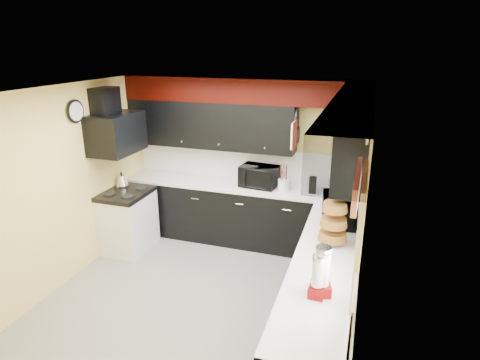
{
  "coord_description": "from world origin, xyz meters",
  "views": [
    {
      "loc": [
        1.77,
        -3.92,
        2.97
      ],
      "look_at": [
        0.29,
        0.64,
        1.32
      ],
      "focal_mm": 30.0,
      "sensor_mm": 36.0,
      "label": 1
    }
  ],
  "objects_px": {
    "microwave": "(339,210)",
    "kettle": "(122,181)",
    "utensil_crock": "(283,185)",
    "knife_block": "(313,185)",
    "toaster_oven": "(259,176)"
  },
  "relations": [
    {
      "from": "toaster_oven",
      "to": "knife_block",
      "type": "relative_size",
      "value": 2.34
    },
    {
      "from": "microwave",
      "to": "kettle",
      "type": "height_order",
      "value": "microwave"
    },
    {
      "from": "toaster_oven",
      "to": "utensil_crock",
      "type": "distance_m",
      "value": 0.4
    },
    {
      "from": "knife_block",
      "to": "kettle",
      "type": "height_order",
      "value": "knife_block"
    },
    {
      "from": "utensil_crock",
      "to": "knife_block",
      "type": "bearing_deg",
      "value": 4.97
    },
    {
      "from": "microwave",
      "to": "kettle",
      "type": "xyz_separation_m",
      "value": [
        -3.22,
        0.36,
        -0.09
      ]
    },
    {
      "from": "microwave",
      "to": "kettle",
      "type": "distance_m",
      "value": 3.24
    },
    {
      "from": "toaster_oven",
      "to": "utensil_crock",
      "type": "xyz_separation_m",
      "value": [
        0.39,
        -0.08,
        -0.07
      ]
    },
    {
      "from": "knife_block",
      "to": "utensil_crock",
      "type": "bearing_deg",
      "value": 178.54
    },
    {
      "from": "utensil_crock",
      "to": "kettle",
      "type": "height_order",
      "value": "utensil_crock"
    },
    {
      "from": "microwave",
      "to": "knife_block",
      "type": "bearing_deg",
      "value": 18.71
    },
    {
      "from": "knife_block",
      "to": "microwave",
      "type": "bearing_deg",
      "value": -69.96
    },
    {
      "from": "utensil_crock",
      "to": "knife_block",
      "type": "relative_size",
      "value": 0.74
    },
    {
      "from": "knife_block",
      "to": "toaster_oven",
      "type": "bearing_deg",
      "value": 170.42
    },
    {
      "from": "microwave",
      "to": "utensil_crock",
      "type": "distance_m",
      "value": 1.21
    }
  ]
}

